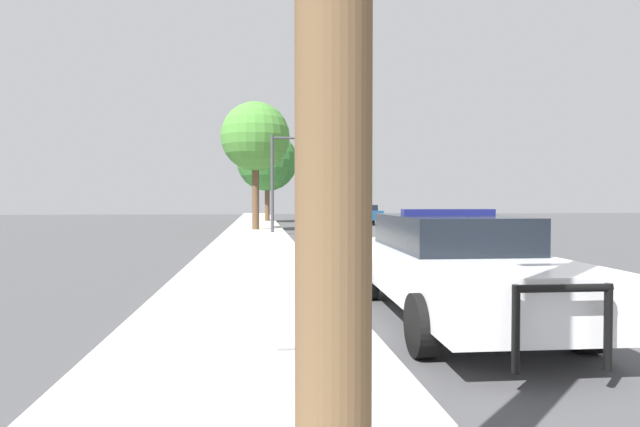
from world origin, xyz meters
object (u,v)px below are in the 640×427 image
police_car (452,264)px  tree_sidewalk_mid (255,137)px  car_background_oncoming (365,214)px  fire_hydrant (310,340)px  traffic_light (310,162)px  tree_sidewalk_far (267,161)px

police_car → tree_sidewalk_mid: bearing=-79.9°
police_car → car_background_oncoming: (4.77, 27.69, -0.03)m
fire_hydrant → traffic_light: size_ratio=0.17×
police_car → traffic_light: 17.71m
traffic_light → tree_sidewalk_mid: 3.96m
fire_hydrant → traffic_light: (2.13, 20.23, 2.97)m
car_background_oncoming → tree_sidewalk_far: (-6.73, 3.67, 3.92)m
tree_sidewalk_mid → tree_sidewalk_far: bearing=85.9°
traffic_light → car_background_oncoming: bearing=64.3°
police_car → tree_sidewalk_mid: (-2.79, 20.03, 4.24)m
car_background_oncoming → fire_hydrant: bearing=77.7°
fire_hydrant → tree_sidewalk_far: tree_sidewalk_far is taller
tree_sidewalk_mid → tree_sidewalk_far: 11.36m
traffic_light → tree_sidewalk_far: 14.03m
car_background_oncoming → tree_sidewalk_far: size_ratio=0.64×
fire_hydrant → car_background_oncoming: size_ratio=0.18×
traffic_light → tree_sidewalk_far: size_ratio=0.69×
traffic_light → tree_sidewalk_far: bearing=97.5°
fire_hydrant → tree_sidewalk_mid: (-0.52, 22.76, 4.46)m
tree_sidewalk_mid → tree_sidewalk_far: tree_sidewalk_far is taller
tree_sidewalk_mid → fire_hydrant: bearing=-88.7°
car_background_oncoming → tree_sidewalk_mid: (-7.56, -7.66, 4.27)m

